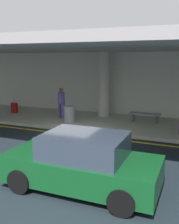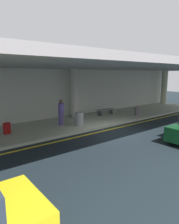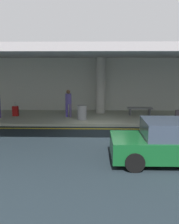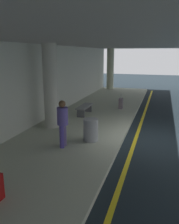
# 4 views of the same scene
# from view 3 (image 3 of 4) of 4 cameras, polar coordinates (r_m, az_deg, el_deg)

# --- Properties ---
(ground_plane) EXTENTS (60.00, 60.00, 0.00)m
(ground_plane) POSITION_cam_3_polar(r_m,az_deg,el_deg) (12.85, 2.83, -4.48)
(ground_plane) COLOR black
(sidewalk) EXTENTS (26.00, 4.20, 0.15)m
(sidewalk) POSITION_cam_3_polar(r_m,az_deg,el_deg) (15.85, 2.55, -1.25)
(sidewalk) COLOR #ADB29D
(sidewalk) RESTS_ON ground
(lane_stripe_yellow) EXTENTS (26.00, 0.14, 0.01)m
(lane_stripe_yellow) POSITION_cam_3_polar(r_m,az_deg,el_deg) (13.40, 2.77, -3.82)
(lane_stripe_yellow) COLOR yellow
(lane_stripe_yellow) RESTS_ON ground
(support_column_left_mid) EXTENTS (0.63, 0.63, 3.65)m
(support_column_left_mid) POSITION_cam_3_polar(r_m,az_deg,el_deg) (16.79, 2.52, 6.00)
(support_column_left_mid) COLOR #ADADA3
(support_column_left_mid) RESTS_ON sidewalk
(ceiling_overhang) EXTENTS (28.00, 13.20, 0.30)m
(ceiling_overhang) POSITION_cam_3_polar(r_m,az_deg,el_deg) (15.01, 2.72, 12.96)
(ceiling_overhang) COLOR #999394
(ceiling_overhang) RESTS_ON support_column_far_left
(terminal_back_wall) EXTENTS (26.00, 0.30, 3.80)m
(terminal_back_wall) POSITION_cam_3_polar(r_m,az_deg,el_deg) (17.81, 2.46, 6.03)
(terminal_back_wall) COLOR #B7BBB0
(terminal_back_wall) RESTS_ON ground
(car_dark_green) EXTENTS (4.10, 1.92, 1.50)m
(car_dark_green) POSITION_cam_3_polar(r_m,az_deg,el_deg) (9.24, 17.98, -6.57)
(car_dark_green) COLOR #0F471F
(car_dark_green) RESTS_ON ground
(person_waiting_for_ride) EXTENTS (0.38, 0.38, 1.68)m
(person_waiting_for_ride) POSITION_cam_3_polar(r_m,az_deg,el_deg) (15.56, -4.79, 2.39)
(person_waiting_for_ride) COLOR #483A94
(person_waiting_for_ride) RESTS_ON sidewalk
(suitcase_upright_primary) EXTENTS (0.36, 0.22, 0.90)m
(suitcase_upright_primary) POSITION_cam_3_polar(r_m,az_deg,el_deg) (15.45, 19.48, -0.72)
(suitcase_upright_primary) COLOR #615460
(suitcase_upright_primary) RESTS_ON sidewalk
(suitcase_upright_secondary) EXTENTS (0.36, 0.22, 0.90)m
(suitcase_upright_secondary) POSITION_cam_3_polar(r_m,az_deg,el_deg) (16.54, -16.39, 0.20)
(suitcase_upright_secondary) COLOR maroon
(suitcase_upright_secondary) RESTS_ON sidewalk
(bench_metal) EXTENTS (1.60, 0.50, 0.48)m
(bench_metal) POSITION_cam_3_polar(r_m,az_deg,el_deg) (16.52, 11.28, 0.56)
(bench_metal) COLOR slate
(bench_metal) RESTS_ON sidewalk
(trash_bin_steel) EXTENTS (0.56, 0.56, 0.85)m
(trash_bin_steel) POSITION_cam_3_polar(r_m,az_deg,el_deg) (14.84, -1.73, -0.10)
(trash_bin_steel) COLOR gray
(trash_bin_steel) RESTS_ON sidewalk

